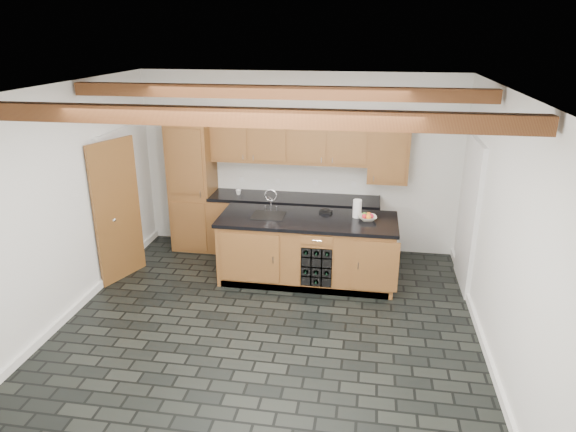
% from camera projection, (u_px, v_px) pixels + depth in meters
% --- Properties ---
extents(ground, '(5.00, 5.00, 0.00)m').
position_uv_depth(ground, '(269.00, 325.00, 6.23)').
color(ground, black).
rests_on(ground, ground).
extents(room_shell, '(5.01, 5.00, 5.00)m').
position_uv_depth(room_shell, '(269.00, 192.00, 6.22)').
color(room_shell, white).
rests_on(room_shell, ground).
extents(back_cabinetry, '(3.65, 0.62, 2.20)m').
position_uv_depth(back_cabinetry, '(272.00, 192.00, 8.03)').
color(back_cabinetry, '#9A5D31').
rests_on(back_cabinetry, ground).
extents(island, '(2.48, 0.96, 0.93)m').
position_uv_depth(island, '(307.00, 249.00, 7.22)').
color(island, '#9A5D31').
rests_on(island, ground).
extents(faucet, '(0.45, 0.40, 0.34)m').
position_uv_depth(faucet, '(269.00, 213.00, 7.18)').
color(faucet, black).
rests_on(faucet, island).
extents(kitchen_scale, '(0.19, 0.13, 0.05)m').
position_uv_depth(kitchen_scale, '(326.00, 211.00, 7.26)').
color(kitchen_scale, black).
rests_on(kitchen_scale, island).
extents(fruit_bowl, '(0.29, 0.29, 0.06)m').
position_uv_depth(fruit_bowl, '(367.00, 218.00, 6.98)').
color(fruit_bowl, beige).
rests_on(fruit_bowl, island).
extents(fruit_cluster, '(0.16, 0.17, 0.07)m').
position_uv_depth(fruit_cluster, '(367.00, 216.00, 6.97)').
color(fruit_cluster, red).
rests_on(fruit_cluster, fruit_bowl).
extents(paper_towel, '(0.12, 0.12, 0.25)m').
position_uv_depth(paper_towel, '(357.00, 209.00, 7.06)').
color(paper_towel, white).
rests_on(paper_towel, island).
extents(mug, '(0.09, 0.09, 0.08)m').
position_uv_depth(mug, '(238.00, 192.00, 8.06)').
color(mug, white).
rests_on(mug, back_cabinetry).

